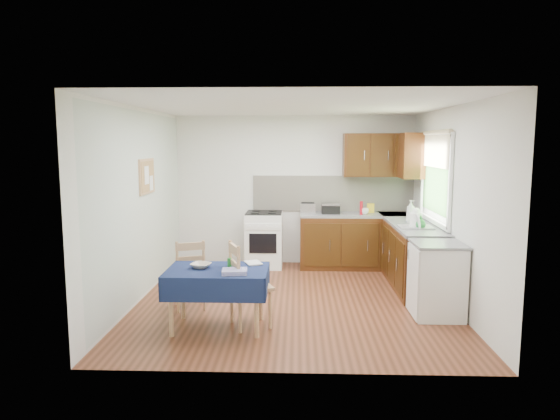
{
  "coord_description": "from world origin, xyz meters",
  "views": [
    {
      "loc": [
        0.05,
        -6.32,
        2.03
      ],
      "look_at": [
        -0.18,
        0.1,
        1.18
      ],
      "focal_mm": 32.0,
      "sensor_mm": 36.0,
      "label": 1
    }
  ],
  "objects_px": {
    "chair_far": "(190,272)",
    "kettle": "(416,219)",
    "chair_near": "(246,282)",
    "dining_table": "(218,278)",
    "sandwich_press": "(331,208)",
    "toaster": "(308,208)",
    "dish_rack": "(416,226)"
  },
  "relations": [
    {
      "from": "sandwich_press",
      "to": "kettle",
      "type": "xyz_separation_m",
      "value": [
        1.06,
        -1.37,
        0.04
      ]
    },
    {
      "from": "chair_far",
      "to": "toaster",
      "type": "height_order",
      "value": "toaster"
    },
    {
      "from": "toaster",
      "to": "kettle",
      "type": "distance_m",
      "value": 1.97
    },
    {
      "from": "dining_table",
      "to": "kettle",
      "type": "height_order",
      "value": "kettle"
    },
    {
      "from": "toaster",
      "to": "sandwich_press",
      "type": "distance_m",
      "value": 0.38
    },
    {
      "from": "chair_near",
      "to": "dish_rack",
      "type": "relative_size",
      "value": 2.14
    },
    {
      "from": "chair_far",
      "to": "kettle",
      "type": "relative_size",
      "value": 3.19
    },
    {
      "from": "chair_near",
      "to": "toaster",
      "type": "xyz_separation_m",
      "value": [
        0.74,
        2.71,
        0.48
      ]
    },
    {
      "from": "dining_table",
      "to": "kettle",
      "type": "distance_m",
      "value": 2.9
    },
    {
      "from": "chair_near",
      "to": "dining_table",
      "type": "bearing_deg",
      "value": 77.62
    },
    {
      "from": "chair_near",
      "to": "sandwich_press",
      "type": "height_order",
      "value": "sandwich_press"
    },
    {
      "from": "chair_near",
      "to": "sandwich_press",
      "type": "bearing_deg",
      "value": -44.41
    },
    {
      "from": "toaster",
      "to": "chair_near",
      "type": "bearing_deg",
      "value": -112.44
    },
    {
      "from": "dish_rack",
      "to": "toaster",
      "type": "bearing_deg",
      "value": 142.88
    },
    {
      "from": "chair_near",
      "to": "toaster",
      "type": "relative_size",
      "value": 3.89
    },
    {
      "from": "chair_near",
      "to": "sandwich_press",
      "type": "xyz_separation_m",
      "value": [
        1.11,
        2.75,
        0.48
      ]
    },
    {
      "from": "chair_near",
      "to": "kettle",
      "type": "distance_m",
      "value": 2.62
    },
    {
      "from": "chair_far",
      "to": "kettle",
      "type": "bearing_deg",
      "value": 177.23
    },
    {
      "from": "chair_far",
      "to": "toaster",
      "type": "xyz_separation_m",
      "value": [
        1.49,
        2.15,
        0.52
      ]
    },
    {
      "from": "dish_rack",
      "to": "kettle",
      "type": "distance_m",
      "value": 0.1
    },
    {
      "from": "dining_table",
      "to": "toaster",
      "type": "distance_m",
      "value": 2.99
    },
    {
      "from": "dish_rack",
      "to": "chair_near",
      "type": "bearing_deg",
      "value": -141.86
    },
    {
      "from": "sandwich_press",
      "to": "dish_rack",
      "type": "relative_size",
      "value": 0.65
    },
    {
      "from": "dish_rack",
      "to": "kettle",
      "type": "relative_size",
      "value": 1.63
    },
    {
      "from": "chair_near",
      "to": "dish_rack",
      "type": "distance_m",
      "value": 2.61
    },
    {
      "from": "toaster",
      "to": "sandwich_press",
      "type": "relative_size",
      "value": 0.85
    },
    {
      "from": "chair_far",
      "to": "chair_near",
      "type": "distance_m",
      "value": 0.95
    },
    {
      "from": "chair_far",
      "to": "chair_near",
      "type": "relative_size",
      "value": 0.92
    },
    {
      "from": "chair_far",
      "to": "dish_rack",
      "type": "bearing_deg",
      "value": 177.29
    },
    {
      "from": "dining_table",
      "to": "toaster",
      "type": "height_order",
      "value": "toaster"
    },
    {
      "from": "chair_near",
      "to": "kettle",
      "type": "xyz_separation_m",
      "value": [
        2.17,
        1.37,
        0.51
      ]
    },
    {
      "from": "chair_far",
      "to": "sandwich_press",
      "type": "distance_m",
      "value": 2.91
    }
  ]
}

